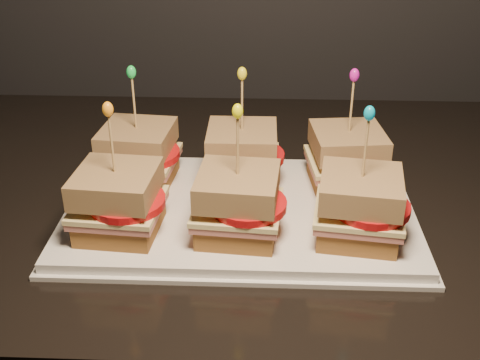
{
  "coord_description": "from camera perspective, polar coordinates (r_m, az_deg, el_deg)",
  "views": [
    {
      "loc": [
        0.43,
        0.92,
        1.29
      ],
      "look_at": [
        0.4,
        1.57,
        0.94
      ],
      "focal_mm": 45.0,
      "sensor_mm": 36.0,
      "label": 1
    }
  ],
  "objects": [
    {
      "name": "granite_slab",
      "position": [
        0.86,
        0.69,
        -1.36
      ],
      "size": [
        2.55,
        0.69,
        0.04
      ],
      "primitive_type": "cube",
      "color": "black",
      "rests_on": "cabinet"
    },
    {
      "name": "platter",
      "position": [
        0.77,
        0.0,
        -3.03
      ],
      "size": [
        0.43,
        0.27,
        0.02
      ],
      "primitive_type": "cube",
      "color": "white",
      "rests_on": "granite_slab"
    },
    {
      "name": "platter_rim",
      "position": [
        0.77,
        0.0,
        -3.41
      ],
      "size": [
        0.45,
        0.28,
        0.01
      ],
      "primitive_type": "cube",
      "color": "white",
      "rests_on": "granite_slab"
    },
    {
      "name": "sandwich_0_bread_bot",
      "position": [
        0.83,
        -9.44,
        0.73
      ],
      "size": [
        0.1,
        0.1,
        0.02
      ],
      "primitive_type": "cube",
      "rotation": [
        0.0,
        0.0,
        -0.1
      ],
      "color": "brown",
      "rests_on": "platter"
    },
    {
      "name": "sandwich_0_ham",
      "position": [
        0.82,
        -9.53,
        1.74
      ],
      "size": [
        0.11,
        0.1,
        0.01
      ],
      "primitive_type": "cube",
      "rotation": [
        0.0,
        0.0,
        -0.1
      ],
      "color": "#B0554C",
      "rests_on": "sandwich_0_bread_bot"
    },
    {
      "name": "sandwich_0_cheese",
      "position": [
        0.81,
        -9.57,
        2.18
      ],
      "size": [
        0.11,
        0.1,
        0.01
      ],
      "primitive_type": "cube",
      "rotation": [
        0.0,
        0.0,
        -0.1
      ],
      "color": "#F6E297",
      "rests_on": "sandwich_0_ham"
    },
    {
      "name": "sandwich_0_tomato",
      "position": [
        0.8,
        -8.85,
        2.46
      ],
      "size": [
        0.09,
        0.09,
        0.01
      ],
      "primitive_type": "cylinder",
      "color": "red",
      "rests_on": "sandwich_0_cheese"
    },
    {
      "name": "sandwich_0_bread_top",
      "position": [
        0.8,
        -9.72,
        3.92
      ],
      "size": [
        0.1,
        0.1,
        0.03
      ],
      "primitive_type": "cube",
      "rotation": [
        0.0,
        0.0,
        -0.1
      ],
      "color": "#5D300F",
      "rests_on": "sandwich_0_tomato"
    },
    {
      "name": "sandwich_0_pick",
      "position": [
        0.79,
        -9.99,
        6.93
      ],
      "size": [
        0.0,
        0.0,
        0.09
      ],
      "primitive_type": "cylinder",
      "color": "tan",
      "rests_on": "sandwich_0_bread_top"
    },
    {
      "name": "sandwich_0_frill",
      "position": [
        0.77,
        -10.27,
        10.04
      ],
      "size": [
        0.01,
        0.01,
        0.02
      ],
      "primitive_type": "ellipsoid",
      "color": "green",
      "rests_on": "sandwich_0_pick"
    },
    {
      "name": "sandwich_1_bread_bot",
      "position": [
        0.81,
        0.18,
        0.55
      ],
      "size": [
        0.09,
        0.09,
        0.02
      ],
      "primitive_type": "cube",
      "rotation": [
        0.0,
        0.0,
        0.0
      ],
      "color": "brown",
      "rests_on": "platter"
    },
    {
      "name": "sandwich_1_ham",
      "position": [
        0.8,
        0.18,
        1.58
      ],
      "size": [
        0.1,
        0.09,
        0.01
      ],
      "primitive_type": "cube",
      "rotation": [
        0.0,
        0.0,
        0.0
      ],
      "color": "#B0554C",
      "rests_on": "sandwich_1_bread_bot"
    },
    {
      "name": "sandwich_1_cheese",
      "position": [
        0.8,
        0.19,
        2.03
      ],
      "size": [
        0.1,
        0.1,
        0.01
      ],
      "primitive_type": "cube",
      "rotation": [
        0.0,
        0.0,
        0.0
      ],
      "color": "#F6E297",
      "rests_on": "sandwich_1_ham"
    },
    {
      "name": "sandwich_1_tomato",
      "position": [
        0.79,
        1.04,
        2.3
      ],
      "size": [
        0.09,
        0.09,
        0.01
      ],
      "primitive_type": "cylinder",
      "color": "red",
      "rests_on": "sandwich_1_cheese"
    },
    {
      "name": "sandwich_1_bread_top",
      "position": [
        0.79,
        0.19,
        3.81
      ],
      "size": [
        0.09,
        0.09,
        0.03
      ],
      "primitive_type": "cube",
      "rotation": [
        0.0,
        0.0,
        0.0
      ],
      "color": "#5D300F",
      "rests_on": "sandwich_1_tomato"
    },
    {
      "name": "sandwich_1_pick",
      "position": [
        0.77,
        0.19,
        6.88
      ],
      "size": [
        0.0,
        0.0,
        0.09
      ],
      "primitive_type": "cylinder",
      "color": "tan",
      "rests_on": "sandwich_1_bread_top"
    },
    {
      "name": "sandwich_1_frill",
      "position": [
        0.75,
        0.2,
        10.06
      ],
      "size": [
        0.01,
        0.01,
        0.02
      ],
      "primitive_type": "ellipsoid",
      "color": "yellow",
      "rests_on": "sandwich_1_pick"
    },
    {
      "name": "sandwich_2_bread_bot",
      "position": [
        0.82,
        9.91,
        0.35
      ],
      "size": [
        0.1,
        0.1,
        0.02
      ],
      "primitive_type": "cube",
      "rotation": [
        0.0,
        0.0,
        0.11
      ],
      "color": "brown",
      "rests_on": "platter"
    },
    {
      "name": "sandwich_2_ham",
      "position": [
        0.81,
        10.01,
        1.37
      ],
      "size": [
        0.11,
        0.1,
        0.01
      ],
      "primitive_type": "cube",
      "rotation": [
        0.0,
        0.0,
        0.11
      ],
      "color": "#B0554C",
      "rests_on": "sandwich_2_bread_bot"
    },
    {
      "name": "sandwich_2_cheese",
      "position": [
        0.81,
        10.05,
        1.81
      ],
      "size": [
        0.11,
        0.11,
        0.01
      ],
      "primitive_type": "cube",
      "rotation": [
        0.0,
        0.0,
        0.11
      ],
      "color": "#F6E297",
      "rests_on": "sandwich_2_ham"
    },
    {
      "name": "sandwich_2_tomato",
      "position": [
        0.8,
        11.0,
        2.08
      ],
      "size": [
        0.09,
        0.09,
        0.01
      ],
      "primitive_type": "cylinder",
      "color": "red",
      "rests_on": "sandwich_2_cheese"
    },
    {
      "name": "sandwich_2_bread_top",
      "position": [
        0.79,
        10.21,
        3.57
      ],
      "size": [
        0.1,
        0.1,
        0.03
      ],
      "primitive_type": "cube",
      "rotation": [
        0.0,
        0.0,
        0.11
      ],
      "color": "#5D300F",
      "rests_on": "sandwich_2_tomato"
    },
    {
      "name": "sandwich_2_pick",
      "position": [
        0.78,
        10.5,
        6.61
      ],
      "size": [
        0.0,
        0.0,
        0.09
      ],
      "primitive_type": "cylinder",
      "color": "tan",
      "rests_on": "sandwich_2_bread_top"
    },
    {
      "name": "sandwich_2_frill",
      "position": [
        0.76,
        10.8,
        9.75
      ],
      "size": [
        0.01,
        0.01,
        0.02
      ],
      "primitive_type": "ellipsoid",
      "color": "#C116A0",
      "rests_on": "sandwich_2_pick"
    },
    {
      "name": "sandwich_3_bread_bot",
      "position": [
        0.72,
        -11.28,
        -3.87
      ],
      "size": [
        0.1,
        0.1,
        0.02
      ],
      "primitive_type": "cube",
      "rotation": [
        0.0,
        0.0,
        -0.08
      ],
      "color": "brown",
      "rests_on": "platter"
    },
    {
      "name": "sandwich_3_ham",
      "position": [
        0.71,
        -11.4,
        -2.77
      ],
      "size": [
        0.1,
        0.1,
        0.01
      ],
      "primitive_type": "cube",
      "rotation": [
        0.0,
        0.0,
        -0.08
      ],
      "color": "#B0554C",
      "rests_on": "sandwich_3_bread_bot"
    },
    {
      "name": "sandwich_3_cheese",
      "position": [
        0.71,
        -11.45,
        -2.28
      ],
      "size": [
        0.11,
        0.1,
        0.01
      ],
      "primitive_type": "cube",
      "rotation": [
        0.0,
        0.0,
        -0.08
      ],
      "color": "#F6E297",
      "rests_on": "sandwich_3_ham"
    },
    {
      "name": "sandwich_3_tomato",
      "position": [
        0.7,
        -10.66,
        -2.03
      ],
      "size": [
        0.09,
        0.09,
        0.01
      ],
      "primitive_type": "cylinder",
      "color": "red",
      "rests_on": "sandwich_3_cheese"
    },
    {
      "name": "sandwich_3_bread_top",
      "position": [
        0.69,
        -11.67,
        -0.34
      ],
      "size": [
        0.1,
        0.1,
        0.03
      ],
      "primitive_type": "cube",
      "rotation": [
        0.0,
        0.0,
        -0.08
      ],
      "color": "#5D300F",
      "rests_on": "sandwich_3_tomato"
    },
    {
      "name": "sandwich_3_pick",
      "position": [
        0.67,
        -12.04,
        3.03
      ],
      "size": [
        0.0,
        0.0,
        0.09
      ],
      "primitive_type": "cylinder",
      "color": "tan",
      "rests_on": "sandwich_3_bread_top"
    },
    {
      "name": "sandwich_3_frill",
      "position": [
        0.66,
        -12.43,
        6.58
      ],
      "size": [
        0.01,
        0.01,
        0.02
      ],
      "primitive_type": "ellipsoid",
      "color": "orange",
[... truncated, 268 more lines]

